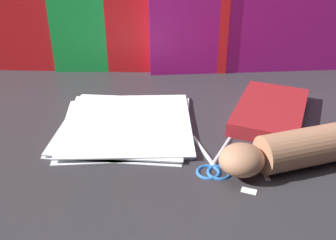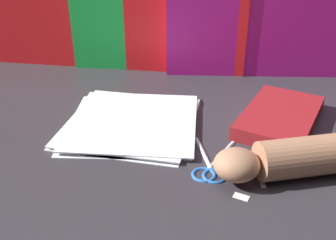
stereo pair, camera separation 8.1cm
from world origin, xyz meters
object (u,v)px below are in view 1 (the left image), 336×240
Objects in this scene: scissors at (215,163)px; hand_forearm at (301,149)px; book_closed at (272,111)px; paper_stack at (127,124)px.

scissors is 0.49× the size of hand_forearm.
book_closed is at bearing 51.57° from scissors.
book_closed is at bearing 7.70° from paper_stack.
hand_forearm reaches higher than book_closed.
paper_stack is 1.97× the size of scissors.
book_closed reaches higher than paper_stack.
scissors is (-0.16, -0.20, -0.01)m from book_closed.
book_closed is at bearing 92.63° from hand_forearm.
paper_stack is at bearing 141.25° from scissors.
scissors is at bearing -128.43° from book_closed.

